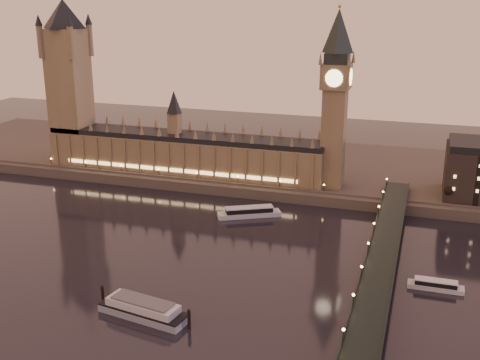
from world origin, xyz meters
name	(u,v)px	position (x,y,z in m)	size (l,w,h in m)	color
ground	(163,269)	(0.00, 0.00, 0.00)	(700.00, 700.00, 0.00)	black
far_embankment	(306,167)	(30.00, 165.00, 3.00)	(560.00, 130.00, 6.00)	#423D35
palace_of_westminster	(184,148)	(-40.12, 120.99, 21.71)	(180.00, 26.62, 52.00)	brown
victoria_tower	(68,73)	(-120.00, 121.00, 65.79)	(31.68, 31.68, 118.00)	brown
big_ben	(336,89)	(53.99, 120.99, 63.95)	(17.68, 17.68, 104.00)	brown
westminster_bridge	(375,288)	(91.61, 0.00, 5.52)	(13.20, 260.00, 15.30)	black
bare_tree_0	(452,190)	(121.51, 109.00, 14.09)	(5.35, 5.35, 10.87)	black
cruise_boat_a	(249,212)	(17.63, 73.14, 2.40)	(33.60, 22.52, 5.46)	silver
cruise_boat_b	(436,285)	(114.81, 17.02, 1.82)	(22.42, 5.66, 4.14)	silver
moored_barge	(143,309)	(10.06, -39.21, 3.17)	(40.45, 15.81, 7.52)	#8291A6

